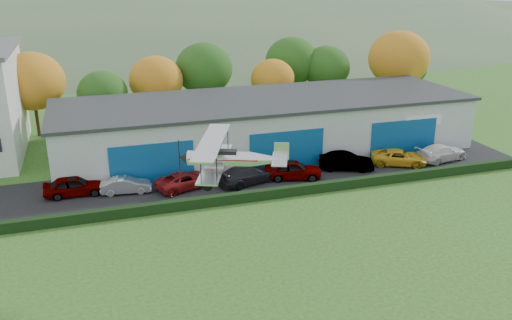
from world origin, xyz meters
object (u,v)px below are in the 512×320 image
object	(u,v)px
car_1	(126,185)
car_3	(248,174)
car_4	(293,169)
car_7	(442,153)
car_5	(346,161)
biplane	(228,157)
car_0	(74,186)
car_2	(185,180)
car_6	(399,157)
hangar	(265,124)

from	to	relation	value
car_1	car_3	bearing A→B (deg)	-89.25
car_4	car_7	xyz separation A→B (m)	(15.16, 0.13, -0.07)
car_5	biplane	bearing A→B (deg)	154.00
car_0	car_2	xyz separation A→B (m)	(8.72, -1.25, -0.12)
car_2	car_6	distance (m)	19.96
car_4	car_3	bearing A→B (deg)	102.88
car_1	car_4	size ratio (longest dim) A/B	0.82
car_0	car_7	size ratio (longest dim) A/B	0.89
hangar	car_6	world-z (taller)	hangar
car_1	car_3	xyz separation A→B (m)	(10.02, -0.98, 0.12)
car_1	car_7	xyz separation A→B (m)	(29.15, -1.06, 0.11)
car_1	car_2	world-z (taller)	car_2
car_4	biplane	world-z (taller)	biplane
hangar	car_3	world-z (taller)	hangar
car_0	car_4	size ratio (longest dim) A/B	0.96
car_7	car_3	bearing A→B (deg)	79.04
car_5	car_6	distance (m)	5.32
car_0	car_7	distance (m)	33.18
car_1	car_5	bearing A→B (deg)	-85.52
car_3	car_7	bearing A→B (deg)	-106.14
car_2	car_3	world-z (taller)	car_3
car_3	car_5	distance (m)	9.36
car_0	car_1	xyz separation A→B (m)	(3.98, -0.77, -0.14)
car_6	car_7	xyz separation A→B (m)	(4.46, -0.18, 0.07)
car_5	car_6	xyz separation A→B (m)	(5.31, -0.25, -0.10)
car_4	car_5	xyz separation A→B (m)	(5.39, 0.56, -0.04)
car_0	car_6	world-z (taller)	car_0
hangar	car_7	distance (m)	17.07
car_1	car_5	world-z (taller)	car_5
car_2	car_4	distance (m)	9.28
car_6	car_2	bearing A→B (deg)	113.18
hangar	car_3	bearing A→B (deg)	-117.77
car_6	biplane	bearing A→B (deg)	147.29
car_7	car_4	bearing A→B (deg)	79.77
hangar	car_0	bearing A→B (deg)	-160.51
car_3	car_5	size ratio (longest dim) A/B	1.12
car_0	car_2	size ratio (longest dim) A/B	0.95
car_6	car_5	bearing A→B (deg)	111.65
hangar	car_5	world-z (taller)	hangar
car_1	car_7	size ratio (longest dim) A/B	0.76
hangar	car_6	size ratio (longest dim) A/B	8.02
car_7	car_5	bearing A→B (deg)	76.77
car_1	biplane	distance (m)	15.87
car_4	car_5	distance (m)	5.42
hangar	biplane	xyz separation A→B (m)	(-9.34, -20.90, 4.43)
hangar	car_1	size ratio (longest dim) A/B	10.08
car_0	car_1	bearing A→B (deg)	-100.93
hangar	biplane	distance (m)	23.32
car_7	car_1	bearing A→B (deg)	77.20
car_1	car_7	world-z (taller)	car_7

